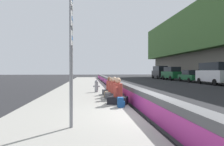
{
  "coord_description": "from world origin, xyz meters",
  "views": [
    {
      "loc": [
        -6.7,
        2.11,
        1.61
      ],
      "look_at": [
        6.71,
        0.6,
        1.46
      ],
      "focal_mm": 32.56,
      "sensor_mm": 36.0,
      "label": 1
    }
  ],
  "objects_px": {
    "seated_person_far": "(109,89)",
    "parked_car_midline": "(190,76)",
    "seated_person_middle": "(114,92)",
    "seated_person_foreground": "(118,96)",
    "fire_hydrant": "(96,86)",
    "backpack": "(121,102)",
    "route_sign_post": "(71,47)",
    "parked_car_farther": "(160,72)",
    "parked_car_far": "(172,73)",
    "seated_person_rear": "(111,91)",
    "parked_car_fourth": "(215,73)"
  },
  "relations": [
    {
      "from": "route_sign_post",
      "to": "backpack",
      "type": "xyz_separation_m",
      "value": [
        2.73,
        -1.72,
        -1.9
      ]
    },
    {
      "from": "seated_person_far",
      "to": "backpack",
      "type": "relative_size",
      "value": 2.73
    },
    {
      "from": "seated_person_rear",
      "to": "parked_car_farther",
      "type": "xyz_separation_m",
      "value": [
        28.35,
        -12.97,
        0.88
      ]
    },
    {
      "from": "route_sign_post",
      "to": "seated_person_far",
      "type": "distance_m",
      "value": 7.62
    },
    {
      "from": "seated_person_middle",
      "to": "parked_car_midline",
      "type": "bearing_deg",
      "value": -37.26
    },
    {
      "from": "backpack",
      "to": "parked_car_farther",
      "type": "xyz_separation_m",
      "value": [
        31.65,
        -12.96,
        1.02
      ]
    },
    {
      "from": "seated_person_foreground",
      "to": "seated_person_middle",
      "type": "relative_size",
      "value": 1.01
    },
    {
      "from": "seated_person_middle",
      "to": "parked_car_far",
      "type": "height_order",
      "value": "parked_car_far"
    },
    {
      "from": "seated_person_middle",
      "to": "seated_person_rear",
      "type": "relative_size",
      "value": 1.07
    },
    {
      "from": "backpack",
      "to": "fire_hydrant",
      "type": "bearing_deg",
      "value": 7.3
    },
    {
      "from": "seated_person_far",
      "to": "parked_car_farther",
      "type": "height_order",
      "value": "parked_car_farther"
    },
    {
      "from": "backpack",
      "to": "seated_person_rear",
      "type": "bearing_deg",
      "value": 0.17
    },
    {
      "from": "parked_car_midline",
      "to": "parked_car_fourth",
      "type": "bearing_deg",
      "value": -179.91
    },
    {
      "from": "parked_car_far",
      "to": "parked_car_farther",
      "type": "bearing_deg",
      "value": 0.25
    },
    {
      "from": "seated_person_foreground",
      "to": "fire_hydrant",
      "type": "bearing_deg",
      "value": 8.62
    },
    {
      "from": "route_sign_post",
      "to": "parked_car_midline",
      "type": "distance_m",
      "value": 26.9
    },
    {
      "from": "fire_hydrant",
      "to": "seated_person_middle",
      "type": "bearing_deg",
      "value": -167.49
    },
    {
      "from": "seated_person_foreground",
      "to": "seated_person_far",
      "type": "xyz_separation_m",
      "value": [
        3.64,
        0.03,
        -0.02
      ]
    },
    {
      "from": "route_sign_post",
      "to": "seated_person_middle",
      "type": "xyz_separation_m",
      "value": [
        5.07,
        -1.75,
        -1.73
      ]
    },
    {
      "from": "seated_person_middle",
      "to": "backpack",
      "type": "distance_m",
      "value": 2.35
    },
    {
      "from": "fire_hydrant",
      "to": "backpack",
      "type": "bearing_deg",
      "value": -172.7
    },
    {
      "from": "seated_person_middle",
      "to": "route_sign_post",
      "type": "bearing_deg",
      "value": 160.93
    },
    {
      "from": "route_sign_post",
      "to": "seated_person_middle",
      "type": "height_order",
      "value": "route_sign_post"
    },
    {
      "from": "parked_car_fourth",
      "to": "route_sign_post",
      "type": "bearing_deg",
      "value": 138.23
    },
    {
      "from": "fire_hydrant",
      "to": "seated_person_rear",
      "type": "relative_size",
      "value": 0.82
    },
    {
      "from": "fire_hydrant",
      "to": "backpack",
      "type": "xyz_separation_m",
      "value": [
        -5.94,
        -0.76,
        -0.25
      ]
    },
    {
      "from": "seated_person_middle",
      "to": "backpack",
      "type": "xyz_separation_m",
      "value": [
        -2.35,
        0.04,
        -0.17
      ]
    },
    {
      "from": "seated_person_foreground",
      "to": "parked_car_midline",
      "type": "distance_m",
      "value": 22.94
    },
    {
      "from": "route_sign_post",
      "to": "parked_car_midline",
      "type": "bearing_deg",
      "value": -33.69
    },
    {
      "from": "parked_car_farther",
      "to": "route_sign_post",
      "type": "bearing_deg",
      "value": 156.87
    },
    {
      "from": "seated_person_rear",
      "to": "seated_person_middle",
      "type": "bearing_deg",
      "value": -177.19
    },
    {
      "from": "seated_person_middle",
      "to": "seated_person_far",
      "type": "bearing_deg",
      "value": 1.4
    },
    {
      "from": "seated_person_foreground",
      "to": "parked_car_midline",
      "type": "bearing_deg",
      "value": -35.05
    },
    {
      "from": "fire_hydrant",
      "to": "seated_person_far",
      "type": "bearing_deg",
      "value": -152.77
    },
    {
      "from": "fire_hydrant",
      "to": "parked_car_fourth",
      "type": "xyz_separation_m",
      "value": [
        8.03,
        -13.96,
        0.77
      ]
    },
    {
      "from": "seated_person_middle",
      "to": "parked_car_farther",
      "type": "distance_m",
      "value": 32.04
    },
    {
      "from": "parked_car_midline",
      "to": "seated_person_middle",
      "type": "bearing_deg",
      "value": 142.74
    },
    {
      "from": "seated_person_far",
      "to": "parked_car_midline",
      "type": "bearing_deg",
      "value": -41.09
    },
    {
      "from": "seated_person_foreground",
      "to": "seated_person_middle",
      "type": "xyz_separation_m",
      "value": [
        1.5,
        -0.03,
        -0.0
      ]
    },
    {
      "from": "seated_person_middle",
      "to": "parked_car_farther",
      "type": "bearing_deg",
      "value": -23.81
    },
    {
      "from": "seated_person_foreground",
      "to": "backpack",
      "type": "distance_m",
      "value": 0.87
    },
    {
      "from": "route_sign_post",
      "to": "parked_car_farther",
      "type": "height_order",
      "value": "route_sign_post"
    },
    {
      "from": "backpack",
      "to": "parked_car_fourth",
      "type": "distance_m",
      "value": 19.24
    },
    {
      "from": "parked_car_midline",
      "to": "parked_car_farther",
      "type": "bearing_deg",
      "value": 1.06
    },
    {
      "from": "parked_car_farther",
      "to": "parked_car_far",
      "type": "bearing_deg",
      "value": -179.75
    },
    {
      "from": "route_sign_post",
      "to": "parked_car_farther",
      "type": "distance_m",
      "value": 37.39
    },
    {
      "from": "seated_person_rear",
      "to": "fire_hydrant",
      "type": "bearing_deg",
      "value": 15.84
    },
    {
      "from": "seated_person_far",
      "to": "parked_car_midline",
      "type": "xyz_separation_m",
      "value": [
        15.14,
        -13.2,
        0.38
      ]
    },
    {
      "from": "fire_hydrant",
      "to": "parked_car_far",
      "type": "xyz_separation_m",
      "value": [
        19.79,
        -13.75,
        0.6
      ]
    },
    {
      "from": "seated_person_foreground",
      "to": "parked_car_far",
      "type": "xyz_separation_m",
      "value": [
        24.88,
        -12.98,
        0.68
      ]
    }
  ]
}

